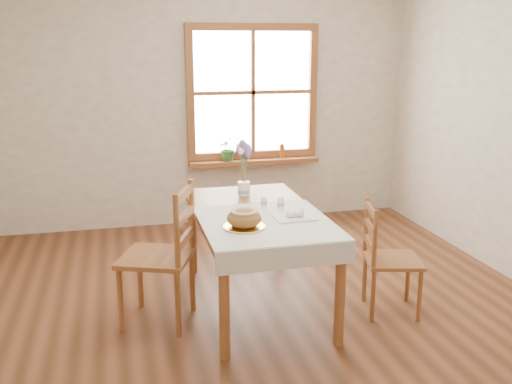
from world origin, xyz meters
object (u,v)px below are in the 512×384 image
chair_left (156,255)px  flower_vase (244,190)px  bread_plate (244,227)px  chair_right (393,258)px  dining_table (256,222)px

chair_left → flower_vase: (0.77, 0.56, 0.29)m
bread_plate → flower_vase: 0.87m
chair_left → chair_right: bearing=103.2°
chair_right → bread_plate: chair_right is taller
dining_table → bread_plate: 0.45m
bread_plate → chair_left: bearing=154.1°
chair_left → flower_vase: 1.00m
chair_left → bread_plate: size_ratio=3.72×
dining_table → chair_right: bearing=-21.1°
chair_left → bread_plate: 0.69m
chair_right → bread_plate: size_ratio=3.07×
chair_right → flower_vase: size_ratio=7.55×
bread_plate → chair_right: bearing=1.3°
flower_vase → chair_right: bearing=-40.8°
flower_vase → bread_plate: bearing=-102.6°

